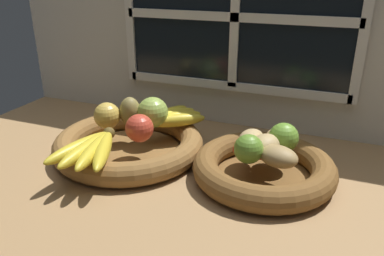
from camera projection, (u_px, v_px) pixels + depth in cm
name	position (u px, v px, depth cm)	size (l,w,h in cm)	color
ground_plane	(198.00, 172.00, 91.02)	(140.00, 90.00, 3.00)	#9E774C
back_wall	(237.00, 28.00, 105.05)	(140.00, 4.60, 55.00)	silver
fruit_bowl_left	(129.00, 144.00, 95.58)	(36.96, 36.96, 5.63)	brown
fruit_bowl_right	(263.00, 168.00, 84.17)	(31.28, 31.28, 5.63)	brown
apple_green_back	(153.00, 112.00, 96.62)	(7.83, 7.83, 7.83)	#99B74C
apple_golden_left	(107.00, 116.00, 96.17)	(6.67, 6.67, 6.67)	gold
apple_red_right	(139.00, 128.00, 88.84)	(6.62, 6.62, 6.62)	#CC422D
pear_brown	(130.00, 112.00, 96.98)	(5.35, 5.35, 7.77)	olive
banana_bunch_front	(91.00, 149.00, 82.87)	(14.41, 19.77, 3.14)	gold
banana_bunch_back	(171.00, 118.00, 99.55)	(14.81, 16.39, 3.31)	yellow
potato_back	(279.00, 139.00, 85.29)	(7.37, 5.96, 4.80)	tan
potato_small	(278.00, 156.00, 78.17)	(8.35, 5.85, 4.36)	#A38451
potato_oblong	(251.00, 139.00, 85.93)	(7.14, 5.26, 4.35)	tan
potato_large	(265.00, 146.00, 82.04)	(7.37, 5.85, 4.97)	tan
lime_near	(249.00, 149.00, 79.25)	(6.17, 6.17, 6.17)	olive
lime_far	(284.00, 137.00, 84.13)	(6.54, 6.54, 6.54)	#6B9E33
chili_pepper	(260.00, 157.00, 80.40)	(1.99, 1.99, 12.79)	red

